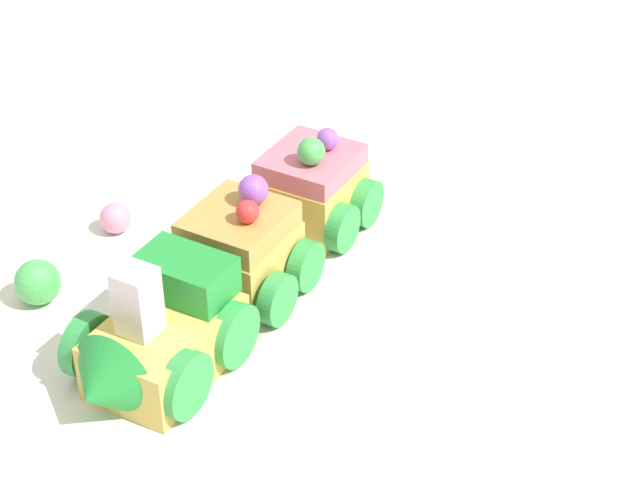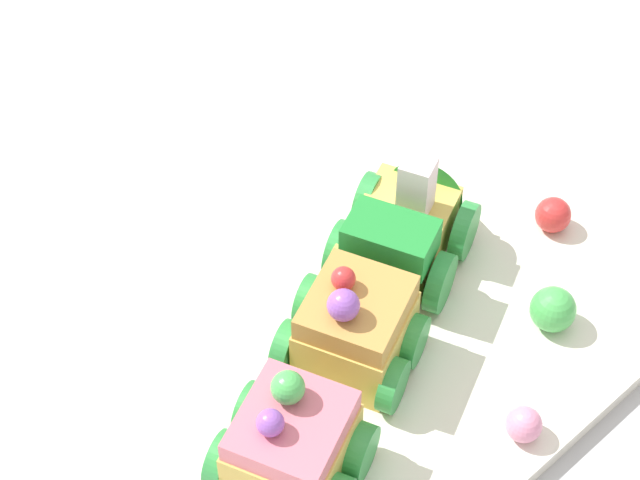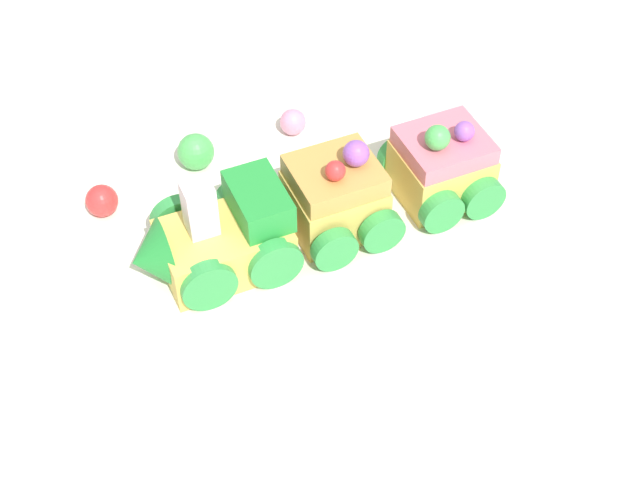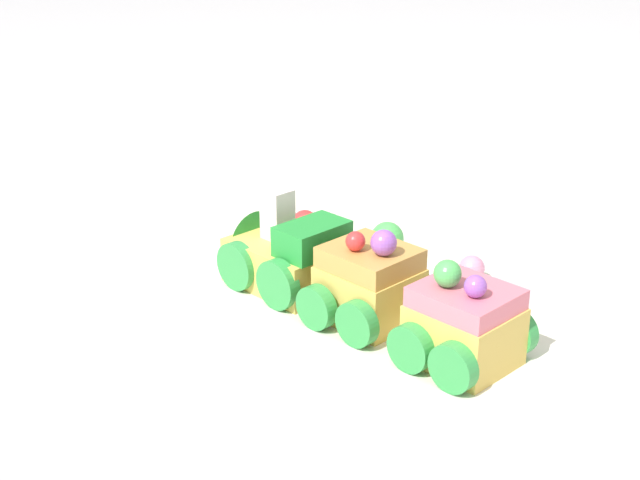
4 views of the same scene
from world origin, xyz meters
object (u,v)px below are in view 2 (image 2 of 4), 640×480
Objects in this scene: cake_car_caramel at (351,333)px; gumball_red at (553,215)px; cake_car_strawberry at (292,446)px; gumball_pink at (524,424)px; gumball_green at (553,309)px; cake_train_locomotive at (407,227)px.

cake_car_caramel is 4.06× the size of gumball_red.
cake_car_strawberry is at bearing -174.58° from gumball_red.
gumball_green is at bearing 28.96° from gumball_pink.
cake_car_caramel is 3.42× the size of gumball_green.
gumball_green is 1.19× the size of gumball_red.
gumball_green is at bearing -140.62° from gumball_red.
cake_train_locomotive is at bearing -0.08° from cake_car_strawberry.
cake_train_locomotive is 0.10m from gumball_red.
cake_train_locomotive reaches higher than gumball_pink.
gumball_pink is at bearing -133.26° from cake_train_locomotive.
cake_car_caramel is (-0.09, -0.04, 0.00)m from cake_train_locomotive.
cake_car_caramel is 1.00× the size of cake_car_strawberry.
cake_train_locomotive is 1.28× the size of cake_car_caramel.
gumball_green is at bearing -100.48° from cake_train_locomotive.
gumball_pink is 0.17m from gumball_red.
cake_car_caramel is at bearing 109.92° from gumball_pink.
cake_train_locomotive reaches higher than cake_car_strawberry.
cake_car_caramel reaches higher than cake_car_strawberry.
cake_car_caramel reaches higher than gumball_red.
gumball_pink is 0.88× the size of gumball_red.
cake_train_locomotive is 0.11m from gumball_green.
cake_car_strawberry reaches higher than gumball_green.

